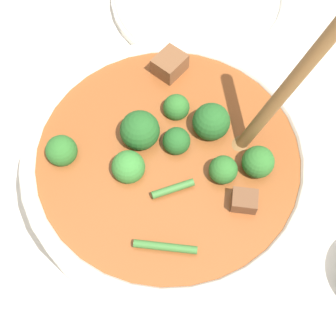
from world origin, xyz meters
name	(u,v)px	position (x,y,z in m)	size (l,w,h in m)	color
ground_plane	(168,192)	(0.00, 0.00, 0.00)	(4.00, 4.00, 0.00)	silver
stew_bowl	(168,170)	(0.00, 0.00, 0.05)	(0.28, 0.28, 0.29)	white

